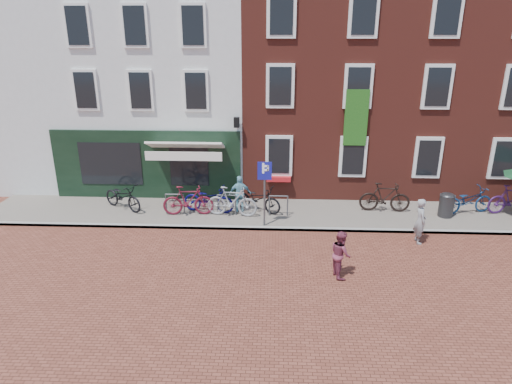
{
  "coord_description": "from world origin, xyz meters",
  "views": [
    {
      "loc": [
        0.37,
        -14.99,
        6.95
      ],
      "look_at": [
        -0.31,
        0.02,
        1.48
      ],
      "focal_mm": 31.86,
      "sensor_mm": 36.0,
      "label": 1
    }
  ],
  "objects_px": {
    "litter_bin": "(447,203)",
    "parking_sign": "(265,182)",
    "bicycle_2": "(209,199)",
    "bicycle_4": "(257,199)",
    "bicycle_3": "(232,201)",
    "bicycle_5": "(385,197)",
    "woman": "(420,221)",
    "cafe_person": "(240,194)",
    "bicycle_6": "(468,200)",
    "bicycle_1": "(188,201)",
    "boy": "(341,254)",
    "bicycle_0": "(123,196)",
    "bicycle_7": "(512,199)"
  },
  "relations": [
    {
      "from": "cafe_person",
      "to": "bicycle_6",
      "type": "relative_size",
      "value": 0.72
    },
    {
      "from": "bicycle_2",
      "to": "bicycle_5",
      "type": "distance_m",
      "value": 6.89
    },
    {
      "from": "litter_bin",
      "to": "bicycle_5",
      "type": "relative_size",
      "value": 0.52
    },
    {
      "from": "bicycle_1",
      "to": "bicycle_2",
      "type": "relative_size",
      "value": 0.97
    },
    {
      "from": "woman",
      "to": "bicycle_0",
      "type": "relative_size",
      "value": 0.79
    },
    {
      "from": "bicycle_0",
      "to": "bicycle_3",
      "type": "xyz_separation_m",
      "value": [
        4.4,
        -0.5,
        0.06
      ]
    },
    {
      "from": "bicycle_1",
      "to": "woman",
      "type": "bearing_deg",
      "value": -107.26
    },
    {
      "from": "bicycle_3",
      "to": "bicycle_5",
      "type": "relative_size",
      "value": 1.0
    },
    {
      "from": "boy",
      "to": "bicycle_6",
      "type": "relative_size",
      "value": 0.71
    },
    {
      "from": "boy",
      "to": "bicycle_5",
      "type": "relative_size",
      "value": 0.73
    },
    {
      "from": "litter_bin",
      "to": "bicycle_4",
      "type": "xyz_separation_m",
      "value": [
        -7.23,
        0.19,
        0.0
      ]
    },
    {
      "from": "bicycle_5",
      "to": "bicycle_6",
      "type": "relative_size",
      "value": 0.97
    },
    {
      "from": "parking_sign",
      "to": "woman",
      "type": "bearing_deg",
      "value": -10.08
    },
    {
      "from": "litter_bin",
      "to": "parking_sign",
      "type": "height_order",
      "value": "parking_sign"
    },
    {
      "from": "bicycle_5",
      "to": "bicycle_6",
      "type": "xyz_separation_m",
      "value": [
        3.2,
        -0.04,
        -0.06
      ]
    },
    {
      "from": "bicycle_1",
      "to": "bicycle_4",
      "type": "xyz_separation_m",
      "value": [
        2.64,
        0.49,
        -0.06
      ]
    },
    {
      "from": "boy",
      "to": "bicycle_7",
      "type": "xyz_separation_m",
      "value": [
        7.22,
        4.91,
        -0.03
      ]
    },
    {
      "from": "litter_bin",
      "to": "bicycle_5",
      "type": "bearing_deg",
      "value": 169.85
    },
    {
      "from": "boy",
      "to": "bicycle_5",
      "type": "bearing_deg",
      "value": -38.98
    },
    {
      "from": "bicycle_0",
      "to": "bicycle_1",
      "type": "xyz_separation_m",
      "value": [
        2.71,
        -0.47,
        0.06
      ]
    },
    {
      "from": "litter_bin",
      "to": "bicycle_2",
      "type": "relative_size",
      "value": 0.5
    },
    {
      "from": "bicycle_0",
      "to": "bicycle_5",
      "type": "distance_m",
      "value": 10.33
    },
    {
      "from": "boy",
      "to": "bicycle_5",
      "type": "height_order",
      "value": "boy"
    },
    {
      "from": "parking_sign",
      "to": "boy",
      "type": "xyz_separation_m",
      "value": [
        2.32,
        -3.29,
        -1.05
      ]
    },
    {
      "from": "parking_sign",
      "to": "cafe_person",
      "type": "xyz_separation_m",
      "value": [
        -0.99,
        1.34,
        -0.94
      ]
    },
    {
      "from": "bicycle_3",
      "to": "bicycle_4",
      "type": "distance_m",
      "value": 1.09
    },
    {
      "from": "bicycle_7",
      "to": "boy",
      "type": "bearing_deg",
      "value": 114.75
    },
    {
      "from": "boy",
      "to": "cafe_person",
      "type": "xyz_separation_m",
      "value": [
        -3.31,
        4.63,
        0.11
      ]
    },
    {
      "from": "cafe_person",
      "to": "bicycle_6",
      "type": "distance_m",
      "value": 8.86
    },
    {
      "from": "bicycle_3",
      "to": "boy",
      "type": "bearing_deg",
      "value": -132.59
    },
    {
      "from": "cafe_person",
      "to": "bicycle_7",
      "type": "relative_size",
      "value": 0.75
    },
    {
      "from": "bicycle_3",
      "to": "bicycle_6",
      "type": "xyz_separation_m",
      "value": [
        9.13,
        0.69,
        -0.06
      ]
    },
    {
      "from": "parking_sign",
      "to": "bicycle_3",
      "type": "distance_m",
      "value": 1.87
    },
    {
      "from": "woman",
      "to": "bicycle_1",
      "type": "distance_m",
      "value": 8.44
    },
    {
      "from": "bicycle_2",
      "to": "bicycle_4",
      "type": "height_order",
      "value": "same"
    },
    {
      "from": "bicycle_1",
      "to": "bicycle_3",
      "type": "xyz_separation_m",
      "value": [
        1.69,
        -0.03,
        0.0
      ]
    },
    {
      "from": "parking_sign",
      "to": "bicycle_0",
      "type": "relative_size",
      "value": 1.21
    },
    {
      "from": "parking_sign",
      "to": "boy",
      "type": "height_order",
      "value": "parking_sign"
    },
    {
      "from": "bicycle_5",
      "to": "cafe_person",
      "type": "bearing_deg",
      "value": 96.25
    },
    {
      "from": "cafe_person",
      "to": "bicycle_6",
      "type": "xyz_separation_m",
      "value": [
        8.86,
        0.21,
        -0.2
      ]
    },
    {
      "from": "cafe_person",
      "to": "bicycle_2",
      "type": "bearing_deg",
      "value": -0.96
    },
    {
      "from": "bicycle_3",
      "to": "bicycle_4",
      "type": "bearing_deg",
      "value": -55.06
    },
    {
      "from": "bicycle_0",
      "to": "boy",
      "type": "bearing_deg",
      "value": -88.09
    },
    {
      "from": "bicycle_4",
      "to": "bicycle_3",
      "type": "bearing_deg",
      "value": 144.29
    },
    {
      "from": "bicycle_6",
      "to": "bicycle_5",
      "type": "bearing_deg",
      "value": 75.51
    },
    {
      "from": "woman",
      "to": "bicycle_4",
      "type": "distance_m",
      "value": 6.06
    },
    {
      "from": "bicycle_3",
      "to": "bicycle_5",
      "type": "distance_m",
      "value": 5.98
    },
    {
      "from": "boy",
      "to": "bicycle_1",
      "type": "xyz_separation_m",
      "value": [
        -5.27,
        4.18,
        -0.03
      ]
    },
    {
      "from": "parking_sign",
      "to": "bicycle_7",
      "type": "distance_m",
      "value": 9.74
    },
    {
      "from": "cafe_person",
      "to": "bicycle_4",
      "type": "height_order",
      "value": "cafe_person"
    }
  ]
}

